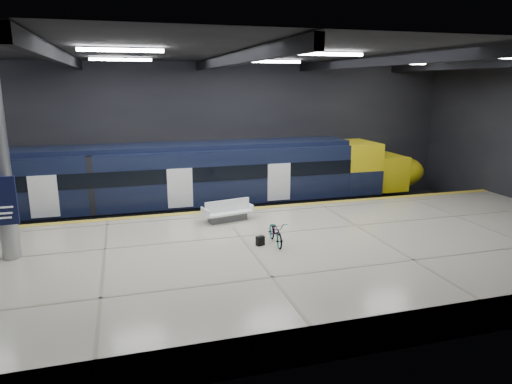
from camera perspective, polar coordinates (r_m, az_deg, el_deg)
name	(u,v)px	position (r m, az deg, el deg)	size (l,w,h in m)	color
ground	(234,254)	(19.08, -2.72, -7.72)	(30.00, 30.00, 0.00)	black
room_shell	(233,114)	(17.83, -2.93, 9.68)	(30.10, 16.10, 8.05)	black
platform	(251,264)	(16.62, -0.69, -8.95)	(30.00, 11.00, 1.10)	#B4AB99
safety_strip	(220,211)	(21.28, -4.49, -2.35)	(30.00, 0.40, 0.01)	gold
rails	(210,216)	(24.15, -5.79, -2.99)	(30.00, 1.52, 0.16)	gray
train	(152,182)	(23.34, -12.83, 1.18)	(29.40, 2.84, 3.79)	black
bench	(227,214)	(19.65, -3.59, -2.70)	(2.25, 1.30, 0.93)	#595B60
bicycle	(276,232)	(16.83, 2.50, -5.06)	(0.59, 1.69, 0.89)	#99999E
pannier_bag	(260,241)	(16.75, 0.54, -6.12)	(0.30, 0.18, 0.35)	black
info_column	(0,160)	(16.92, -29.40, 3.48)	(0.90, 0.78, 6.90)	#9EA0A5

